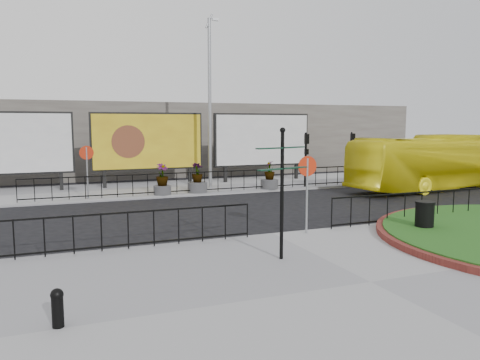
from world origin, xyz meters
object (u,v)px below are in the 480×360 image
lamp_post (210,101)px  bus (434,162)px  planter_a (162,182)px  planter_b (197,182)px  fingerpost_sign (282,181)px  planter_c (269,178)px  litter_bin (424,217)px  bollard (57,306)px  billboard_mid (148,142)px

lamp_post → bus: lamp_post is taller
planter_a → planter_b: size_ratio=1.01×
lamp_post → fingerpost_sign: bearing=-100.5°
fingerpost_sign → planter_c: bearing=53.4°
litter_bin → planter_b: planter_b is taller
lamp_post → planter_b: (-1.19, -1.49, -4.15)m
bollard → planter_b: size_ratio=0.45×
litter_bin → planter_c: planter_c is taller
billboard_mid → planter_c: bearing=-31.5°
billboard_mid → lamp_post: 4.23m
bollard → litter_bin: 11.38m
billboard_mid → planter_b: (1.82, -3.47, -1.93)m
litter_bin → planter_a: size_ratio=0.67×
billboard_mid → litter_bin: (6.00, -14.75, -1.96)m
planter_b → billboard_mid: bearing=117.7°
bollard → planter_a: bearing=71.0°
bollard → litter_bin: bearing=16.0°
fingerpost_sign → bus: (13.88, 9.15, -0.66)m
bollard → bus: size_ratio=0.06×
fingerpost_sign → planter_b: fingerpost_sign is taller
bollard → lamp_post: bearing=63.5°
litter_bin → planter_a: planter_a is taller
fingerpost_sign → planter_a: size_ratio=2.20×
billboard_mid → fingerpost_sign: (0.47, -15.64, -0.44)m
fingerpost_sign → planter_b: (1.36, 12.17, -1.49)m
fingerpost_sign → litter_bin: (5.53, 0.88, -1.52)m
planter_b → litter_bin: bearing=-69.7°
fingerpost_sign → planter_c: fingerpost_sign is taller
planter_b → planter_c: 4.00m
fingerpost_sign → bus: 16.64m
billboard_mid → planter_c: 7.10m
planter_b → planter_c: bearing=-1.5°
billboard_mid → litter_bin: bearing=-67.9°
billboard_mid → lamp_post: bearing=-33.3°
lamp_post → planter_a: size_ratio=6.00×
bollard → planter_b: (6.76, 14.42, 0.18)m
billboard_mid → planter_c: (5.82, -3.57, -1.92)m
planter_a → billboard_mid: bearing=89.9°
bus → litter_bin: bearing=127.6°
lamp_post → bus: (11.34, -4.51, -3.33)m
fingerpost_sign → litter_bin: bearing=-3.6°
planter_b → planter_c: planter_b is taller
planter_a → planter_b: planter_a is taller
bollard → planter_a: size_ratio=0.45×
lamp_post → bus: bearing=-21.7°
bollard → planter_a: 15.15m
bus → planter_a: (-14.35, 2.91, -0.73)m
lamp_post → fingerpost_sign: size_ratio=2.73×
billboard_mid → lamp_post: (3.01, -1.97, 2.23)m
bollard → planter_c: size_ratio=0.46×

